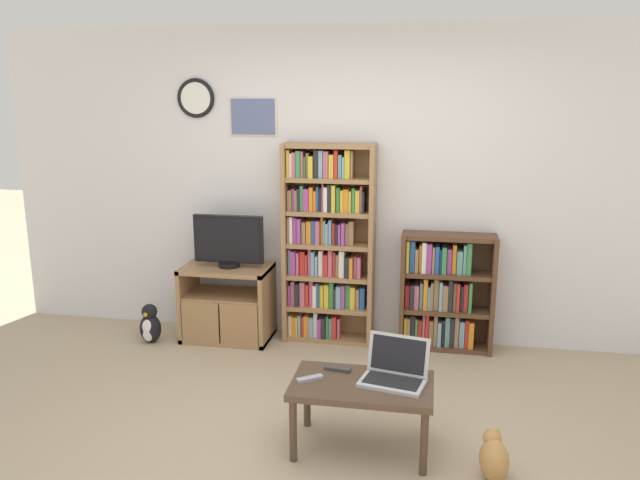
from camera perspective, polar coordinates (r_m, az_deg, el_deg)
ground_plane at (r=3.82m, az=-0.89°, el=-19.30°), size 18.00×18.00×0.00m
wall_back at (r=5.20m, az=3.19°, el=4.95°), size 6.15×0.09×2.60m
tv_stand at (r=5.39m, az=-8.49°, el=-5.69°), size 0.74×0.46×0.64m
television at (r=5.23m, az=-8.36°, el=-0.12°), size 0.59×0.18×0.44m
bookshelf_tall at (r=5.17m, az=0.55°, el=-0.39°), size 0.75×0.25×1.67m
bookshelf_short at (r=5.20m, az=11.13°, el=-4.83°), size 0.75×0.26×0.96m
coffee_table at (r=3.73m, az=3.86°, el=-13.61°), size 0.82×0.48×0.42m
laptop at (r=3.72m, az=6.85°, el=-11.78°), size 0.41×0.34×0.25m
remote_near_laptop at (r=3.84m, az=1.62°, el=-11.71°), size 0.16×0.07×0.02m
remote_far_from_laptop at (r=3.72m, az=-0.93°, el=-12.56°), size 0.16×0.13×0.02m
cat at (r=3.70m, az=15.62°, el=-18.66°), size 0.26×0.47×0.28m
penguin_figurine at (r=5.48m, az=-15.29°, el=-7.53°), size 0.18×0.16×0.34m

